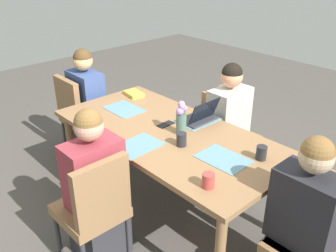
{
  "coord_description": "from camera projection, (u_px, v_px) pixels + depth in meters",
  "views": [
    {
      "loc": [
        1.99,
        -1.83,
        2.15
      ],
      "look_at": [
        0.0,
        0.0,
        0.81
      ],
      "focal_mm": 39.59,
      "sensor_mm": 36.0,
      "label": 1
    }
  ],
  "objects": [
    {
      "name": "chair_head_left_left_near",
      "position": [
        79.0,
        112.0,
        4.01
      ],
      "size": [
        0.44,
        0.44,
        0.9
      ],
      "color": "olive",
      "rests_on": "ground_plane"
    },
    {
      "name": "phone_black",
      "position": [
        166.0,
        124.0,
        3.15
      ],
      "size": [
        0.08,
        0.15,
        0.01
      ],
      "primitive_type": "cube",
      "rotation": [
        0.0,
        0.0,
        1.62
      ],
      "color": "black",
      "rests_on": "dining_table"
    },
    {
      "name": "flower_vase",
      "position": [
        181.0,
        117.0,
        2.95
      ],
      "size": [
        0.09,
        0.1,
        0.28
      ],
      "color": "#4C6B60",
      "rests_on": "dining_table"
    },
    {
      "name": "person_head_left_left_near",
      "position": [
        88.0,
        110.0,
        4.01
      ],
      "size": [
        0.4,
        0.36,
        1.19
      ],
      "color": "#2D2D33",
      "rests_on": "ground_plane"
    },
    {
      "name": "chair_far_left_far",
      "position": [
        225.0,
        128.0,
        3.66
      ],
      "size": [
        0.44,
        0.44,
        0.9
      ],
      "color": "olive",
      "rests_on": "ground_plane"
    },
    {
      "name": "book_red_cover",
      "position": [
        134.0,
        94.0,
        3.75
      ],
      "size": [
        0.22,
        0.17,
        0.04
      ],
      "primitive_type": "cube",
      "rotation": [
        0.0,
        0.0,
        -0.15
      ],
      "color": "gold",
      "rests_on": "dining_table"
    },
    {
      "name": "placemat_near_left_mid",
      "position": [
        138.0,
        146.0,
        2.83
      ],
      "size": [
        0.27,
        0.37,
        0.0
      ],
      "primitive_type": "cube",
      "rotation": [
        0.0,
        0.0,
        1.61
      ],
      "color": "slate",
      "rests_on": "dining_table"
    },
    {
      "name": "person_head_right_right_near",
      "position": [
        301.0,
        231.0,
        2.32
      ],
      "size": [
        0.4,
        0.36,
        1.19
      ],
      "color": "#2D2D33",
      "rests_on": "ground_plane"
    },
    {
      "name": "placemat_head_left_left_near",
      "position": [
        124.0,
        109.0,
        3.45
      ],
      "size": [
        0.36,
        0.26,
        0.0
      ],
      "primitive_type": "cube",
      "rotation": [
        0.0,
        0.0,
        -0.0
      ],
      "color": "slate",
      "rests_on": "dining_table"
    },
    {
      "name": "person_far_left_far",
      "position": [
        227.0,
        130.0,
        3.56
      ],
      "size": [
        0.36,
        0.4,
        1.19
      ],
      "color": "#2D2D33",
      "rests_on": "ground_plane"
    },
    {
      "name": "coffee_mug_near_right",
      "position": [
        261.0,
        153.0,
        2.63
      ],
      "size": [
        0.08,
        0.08,
        0.1
      ],
      "primitive_type": "cylinder",
      "color": "#232328",
      "rests_on": "dining_table"
    },
    {
      "name": "laptop_far_left_far",
      "position": [
        200.0,
        117.0,
        3.2
      ],
      "size": [
        0.22,
        0.32,
        0.2
      ],
      "color": "#38383D",
      "rests_on": "dining_table"
    },
    {
      "name": "chair_near_left_mid",
      "position": [
        95.0,
        206.0,
        2.59
      ],
      "size": [
        0.44,
        0.44,
        0.9
      ],
      "color": "olive",
      "rests_on": "ground_plane"
    },
    {
      "name": "placemat_head_right_right_near",
      "position": [
        223.0,
        159.0,
        2.65
      ],
      "size": [
        0.37,
        0.27,
        0.0
      ],
      "primitive_type": "cube",
      "rotation": [
        0.0,
        0.0,
        3.17
      ],
      "color": "slate",
      "rests_on": "dining_table"
    },
    {
      "name": "coffee_mug_near_left",
      "position": [
        181.0,
        139.0,
        2.81
      ],
      "size": [
        0.08,
        0.08,
        0.1
      ],
      "primitive_type": "cylinder",
      "color": "#232328",
      "rests_on": "dining_table"
    },
    {
      "name": "chair_head_right_right_near",
      "position": [
        315.0,
        234.0,
        2.34
      ],
      "size": [
        0.44,
        0.44,
        0.9
      ],
      "color": "olive",
      "rests_on": "ground_plane"
    },
    {
      "name": "coffee_mug_centre_left",
      "position": [
        208.0,
        180.0,
        2.33
      ],
      "size": [
        0.08,
        0.08,
        0.1
      ],
      "primitive_type": "cylinder",
      "color": "#AD3D38",
      "rests_on": "dining_table"
    },
    {
      "name": "dining_table",
      "position": [
        168.0,
        140.0,
        3.08
      ],
      "size": [
        2.03,
        0.99,
        0.76
      ],
      "color": "olive",
      "rests_on": "ground_plane"
    },
    {
      "name": "ground_plane",
      "position": [
        168.0,
        205.0,
        3.38
      ],
      "size": [
        10.0,
        10.0,
        0.0
      ],
      "primitive_type": "plane",
      "color": "#4C4742"
    },
    {
      "name": "person_near_left_mid",
      "position": [
        96.0,
        194.0,
        2.66
      ],
      "size": [
        0.36,
        0.4,
        1.19
      ],
      "color": "#2D2D33",
      "rests_on": "ground_plane"
    },
    {
      "name": "placemat_far_left_far",
      "position": [
        198.0,
        120.0,
        3.23
      ],
      "size": [
        0.27,
        0.37,
        0.0
      ],
      "primitive_type": "cube",
      "rotation": [
        0.0,
        0.0,
        -1.6
      ],
      "color": "slate",
      "rests_on": "dining_table"
    }
  ]
}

